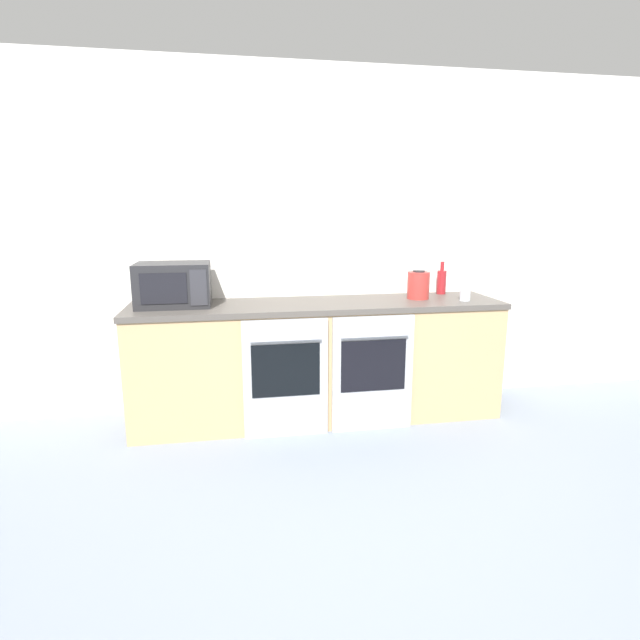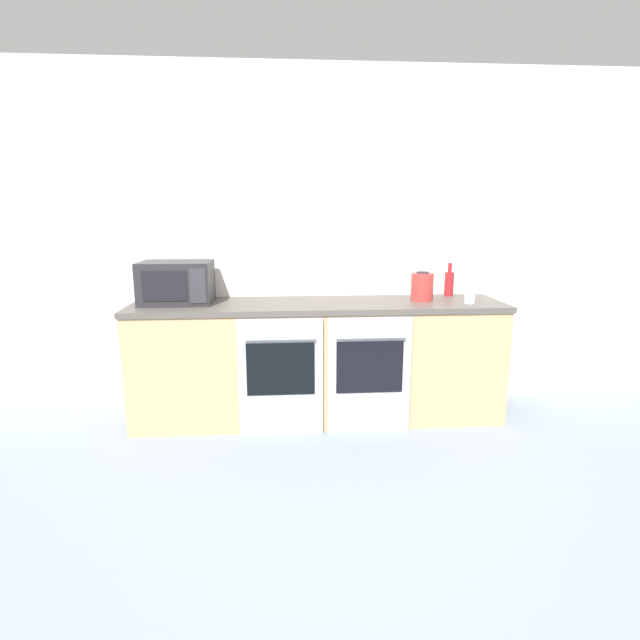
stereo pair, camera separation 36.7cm
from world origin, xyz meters
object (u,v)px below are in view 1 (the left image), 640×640
oven_left (286,378)px  kettle (418,285)px  bottle_clear (465,290)px  oven_right (373,373)px  microwave (174,285)px  bottle_red (442,281)px

oven_left → kettle: 1.25m
oven_left → bottle_clear: 1.49m
oven_right → microwave: (-1.35, 0.36, 0.61)m
bottle_clear → kettle: kettle is taller
oven_left → oven_right: 0.61m
microwave → bottle_red: (2.07, 0.18, -0.05)m
oven_right → bottle_clear: bearing=15.0°
oven_left → bottle_red: 1.54m
oven_right → kettle: 0.80m
microwave → bottle_clear: size_ratio=2.46×
oven_right → bottle_red: bottle_red is taller
oven_left → oven_right: same height
oven_right → microwave: 1.53m
oven_left → bottle_clear: bearing=8.4°
oven_right → bottle_red: (0.72, 0.54, 0.56)m
bottle_clear → kettle: size_ratio=0.94×
oven_right → bottle_clear: 0.95m
microwave → kettle: bearing=-0.3°
microwave → kettle: microwave is taller
kettle → bottle_clear: bearing=-25.1°
oven_left → bottle_clear: bottle_clear is taller
bottle_clear → kettle: (-0.31, 0.15, 0.02)m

